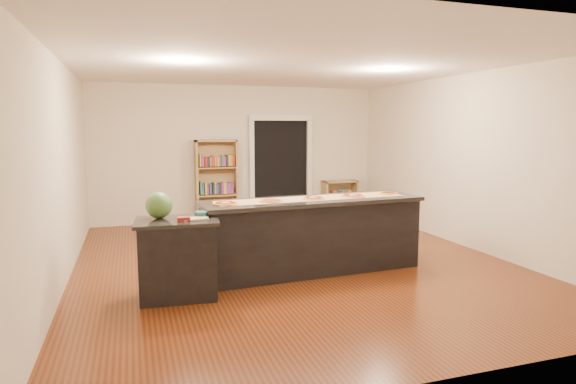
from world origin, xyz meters
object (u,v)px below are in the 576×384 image
object	(u,v)px
bookshelf	(217,181)
low_shelf	(340,198)
side_counter	(178,258)
waste_bin	(243,213)
kitchen_island	(312,235)
watermelon	(159,205)

from	to	relation	value
bookshelf	low_shelf	world-z (taller)	bookshelf
side_counter	waste_bin	distance (m)	4.47
side_counter	waste_bin	bearing A→B (deg)	72.30
low_shelf	waste_bin	distance (m)	2.25
kitchen_island	waste_bin	bearing A→B (deg)	88.74
low_shelf	waste_bin	bearing A→B (deg)	-176.39
bookshelf	low_shelf	bearing A→B (deg)	-0.32
side_counter	low_shelf	xyz separation A→B (m)	(3.93, 4.26, -0.07)
kitchen_island	watermelon	size ratio (longest dim) A/B	9.92
side_counter	waste_bin	world-z (taller)	side_counter
kitchen_island	bookshelf	world-z (taller)	bookshelf
kitchen_island	waste_bin	size ratio (longest dim) A/B	8.31
side_counter	bookshelf	xyz separation A→B (m)	(1.19, 4.28, 0.39)
side_counter	watermelon	xyz separation A→B (m)	(-0.18, 0.12, 0.60)
kitchen_island	low_shelf	xyz separation A→B (m)	(2.10, 3.79, -0.11)
kitchen_island	bookshelf	bearing A→B (deg)	96.21
kitchen_island	bookshelf	size ratio (longest dim) A/B	1.77
side_counter	kitchen_island	bearing A→B (deg)	19.20
kitchen_island	side_counter	size ratio (longest dim) A/B	3.27
kitchen_island	low_shelf	world-z (taller)	kitchen_island
side_counter	bookshelf	bearing A→B (deg)	79.14
kitchen_island	watermelon	distance (m)	2.12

